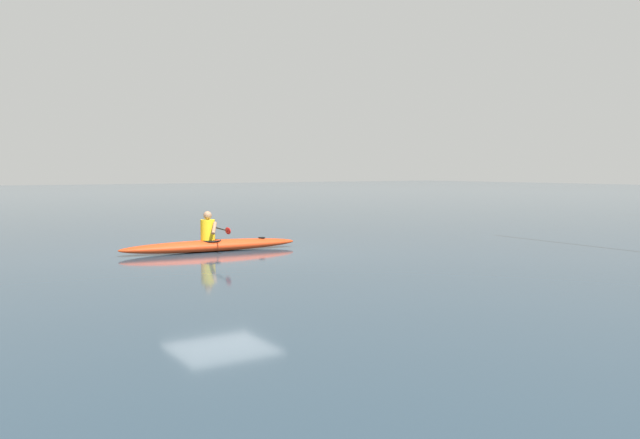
{
  "coord_description": "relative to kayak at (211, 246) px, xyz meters",
  "views": [
    {
      "loc": [
        6.36,
        14.62,
        2.08
      ],
      "look_at": [
        -0.5,
        3.9,
        1.07
      ],
      "focal_mm": 35.14,
      "sensor_mm": 36.0,
      "label": 1
    }
  ],
  "objects": [
    {
      "name": "ground_plane",
      "position": [
        -0.15,
        0.26,
        -0.15
      ],
      "size": [
        160.0,
        160.0,
        0.0
      ],
      "primitive_type": "plane",
      "color": "#283D4C"
    },
    {
      "name": "kayak",
      "position": [
        0.0,
        0.0,
        0.0
      ],
      "size": [
        4.66,
        1.0,
        0.3
      ],
      "color": "red",
      "rests_on": "ground"
    },
    {
      "name": "kayaker",
      "position": [
        0.07,
        -0.01,
        0.45
      ],
      "size": [
        0.51,
        2.37,
        0.74
      ],
      "color": "yellow",
      "rests_on": "kayak"
    }
  ]
}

